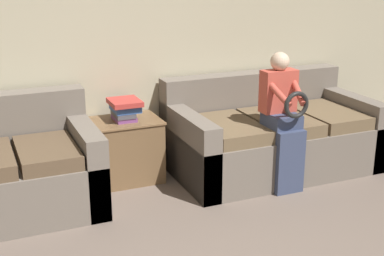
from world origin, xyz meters
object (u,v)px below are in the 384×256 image
at_px(couch_main, 271,136).
at_px(book_stack, 125,108).
at_px(side_shelf, 126,149).
at_px(child_left_seated, 283,116).

xyz_separation_m(couch_main, book_stack, (-1.31, 0.25, 0.35)).
relative_size(side_shelf, book_stack, 1.99).
xyz_separation_m(couch_main, child_left_seated, (-0.15, -0.42, 0.32)).
distance_m(child_left_seated, book_stack, 1.34).
bearing_deg(book_stack, couch_main, -10.70).
height_order(couch_main, book_stack, couch_main).
bearing_deg(child_left_seated, couch_main, 70.40).
distance_m(side_shelf, book_stack, 0.37).
relative_size(couch_main, child_left_seated, 1.60).
height_order(couch_main, child_left_seated, child_left_seated).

